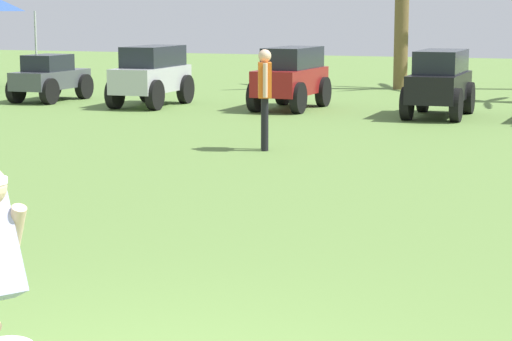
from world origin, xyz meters
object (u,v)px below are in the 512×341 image
(parked_car_slot_c, at_px, (291,76))
(parked_car_slot_d, at_px, (440,81))
(teammate_near_sideline, at_px, (265,90))
(parked_car_slot_b, at_px, (152,74))
(parked_car_slot_a, at_px, (50,77))

(parked_car_slot_c, xyz_separation_m, parked_car_slot_d, (3.31, -0.42, 0.00))
(teammate_near_sideline, bearing_deg, parked_car_slot_d, 73.88)
(parked_car_slot_b, bearing_deg, parked_car_slot_a, 175.50)
(teammate_near_sideline, xyz_separation_m, parked_car_slot_d, (1.67, 5.79, -0.22))
(parked_car_slot_a, relative_size, parked_car_slot_d, 0.92)
(parked_car_slot_b, bearing_deg, parked_car_slot_c, 7.94)
(teammate_near_sideline, bearing_deg, parked_car_slot_a, 141.70)
(parked_car_slot_a, bearing_deg, parked_car_slot_d, -1.23)
(teammate_near_sideline, height_order, parked_car_slot_b, teammate_near_sideline)
(parked_car_slot_b, xyz_separation_m, parked_car_slot_d, (6.47, 0.02, 0.00))
(parked_car_slot_b, xyz_separation_m, parked_car_slot_c, (3.15, 0.44, 0.00))
(teammate_near_sideline, xyz_separation_m, parked_car_slot_b, (-4.79, 5.77, -0.22))
(parked_car_slot_a, bearing_deg, parked_car_slot_c, 2.13)
(parked_car_slot_a, distance_m, parked_car_slot_b, 2.80)
(teammate_near_sideline, relative_size, parked_car_slot_a, 0.71)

